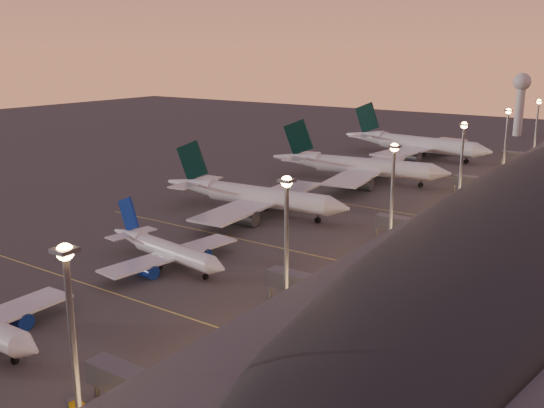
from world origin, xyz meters
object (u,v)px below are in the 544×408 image
(airliner_narrow_north, at_px, (165,250))
(baggage_tug_a, at_px, (77,406))
(airliner_wide_far, at_px, (414,144))
(radar_tower, at_px, (521,94))
(baggage_tug_b, at_px, (116,398))
(airliner_wide_near, at_px, (252,196))
(airliner_wide_mid, at_px, (357,166))

(airliner_narrow_north, bearing_deg, baggage_tug_a, -50.38)
(airliner_narrow_north, xyz_separation_m, airliner_wide_far, (-7.75, 155.99, 2.26))
(radar_tower, distance_m, baggage_tug_b, 290.55)
(airliner_wide_near, bearing_deg, airliner_narrow_north, -81.30)
(radar_tower, relative_size, baggage_tug_a, 8.69)
(radar_tower, bearing_deg, baggage_tug_b, -86.30)
(radar_tower, bearing_deg, baggage_tug_a, -86.85)
(airliner_narrow_north, distance_m, baggage_tug_b, 51.63)
(airliner_wide_mid, xyz_separation_m, baggage_tug_b, (36.36, -139.60, -4.84))
(airliner_narrow_north, relative_size, baggage_tug_a, 9.74)
(airliner_narrow_north, height_order, airliner_wide_far, airliner_wide_far)
(airliner_wide_far, distance_m, baggage_tug_b, 200.89)
(baggage_tug_b, bearing_deg, airliner_narrow_north, 136.56)
(airliner_wide_near, xyz_separation_m, baggage_tug_a, (38.81, -89.65, -4.40))
(airliner_wide_near, bearing_deg, airliner_wide_mid, 80.57)
(airliner_narrow_north, xyz_separation_m, airliner_wide_mid, (-5.14, 98.59, 1.92))
(baggage_tug_a, bearing_deg, airliner_wide_mid, 116.42)
(airliner_wide_near, height_order, baggage_tug_a, airliner_wide_near)
(radar_tower, relative_size, baggage_tug_b, 9.70)
(airliner_narrow_north, height_order, baggage_tug_a, airliner_narrow_north)
(baggage_tug_a, bearing_deg, airliner_wide_far, 113.46)
(airliner_wide_far, distance_m, baggage_tug_a, 204.54)
(airliner_wide_near, xyz_separation_m, baggage_tug_b, (41.36, -85.44, -4.45))
(baggage_tug_a, bearing_deg, baggage_tug_b, 71.95)
(airliner_wide_far, height_order, baggage_tug_b, airliner_wide_far)
(airliner_wide_far, height_order, radar_tower, radar_tower)
(airliner_wide_mid, distance_m, baggage_tug_b, 144.34)
(radar_tower, bearing_deg, airliner_wide_near, -96.34)
(airliner_wide_near, distance_m, baggage_tug_b, 95.03)
(airliner_wide_near, height_order, radar_tower, radar_tower)
(airliner_wide_near, relative_size, airliner_wide_far, 0.87)
(airliner_wide_mid, relative_size, baggage_tug_b, 19.10)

